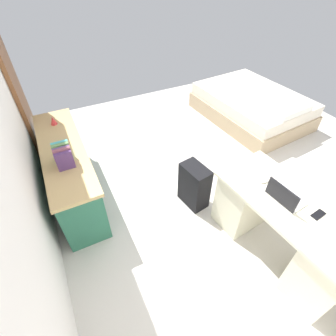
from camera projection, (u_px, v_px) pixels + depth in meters
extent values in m
plane|color=beige|center=(221.00, 174.00, 3.63)|extent=(5.60, 5.60, 0.00)
cube|color=white|center=(3.00, 143.00, 2.00)|extent=(4.35, 0.10, 2.60)
cube|color=brown|center=(18.00, 92.00, 3.30)|extent=(0.88, 0.05, 2.04)
cube|color=beige|center=(294.00, 206.00, 2.28)|extent=(1.50, 0.79, 0.04)
cube|color=beige|center=(327.00, 270.00, 2.22)|extent=(0.45, 0.63, 0.69)
cube|color=beige|center=(246.00, 198.00, 2.84)|extent=(0.45, 0.63, 0.69)
cylinder|color=black|center=(316.00, 219.00, 3.02)|extent=(0.52, 0.52, 0.04)
cylinder|color=black|center=(322.00, 209.00, 2.90)|extent=(0.06, 0.06, 0.42)
cube|color=beige|center=(332.00, 194.00, 2.73)|extent=(0.51, 0.51, 0.08)
cube|color=#28664C|center=(70.00, 173.00, 3.15)|extent=(1.76, 0.44, 0.69)
cube|color=tan|center=(62.00, 149.00, 2.90)|extent=(1.80, 0.48, 0.04)
cube|color=#225641|center=(99.00, 196.00, 3.06)|extent=(0.67, 0.01, 0.24)
cube|color=#225641|center=(84.00, 158.00, 3.59)|extent=(0.67, 0.01, 0.24)
cube|color=tan|center=(250.00, 111.00, 4.68)|extent=(2.00, 1.55, 0.28)
cube|color=silver|center=(253.00, 99.00, 4.52)|extent=(1.94, 1.48, 0.20)
cube|color=white|center=(286.00, 107.00, 3.99)|extent=(0.53, 0.72, 0.10)
cube|color=black|center=(194.00, 186.00, 3.06)|extent=(0.39, 0.28, 0.57)
cube|color=silver|center=(286.00, 198.00, 2.32)|extent=(0.33, 0.25, 0.02)
cube|color=black|center=(282.00, 195.00, 2.21)|extent=(0.31, 0.04, 0.19)
ellipsoid|color=white|center=(265.00, 180.00, 2.48)|extent=(0.07, 0.11, 0.03)
cube|color=black|center=(318.00, 215.00, 2.19)|extent=(0.08, 0.14, 0.01)
cube|color=#4F3264|center=(65.00, 161.00, 2.56)|extent=(0.04, 0.17, 0.21)
cube|color=#864A58|center=(64.00, 158.00, 2.58)|extent=(0.04, 0.17, 0.23)
cube|color=#654685|center=(64.00, 156.00, 2.61)|extent=(0.03, 0.17, 0.22)
cube|color=#689555|center=(63.00, 153.00, 2.63)|extent=(0.04, 0.17, 0.23)
cube|color=teal|center=(63.00, 153.00, 2.67)|extent=(0.04, 0.17, 0.19)
cube|color=#47B2BA|center=(62.00, 150.00, 2.69)|extent=(0.03, 0.17, 0.21)
cone|color=red|center=(53.00, 120.00, 3.22)|extent=(0.08, 0.08, 0.11)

